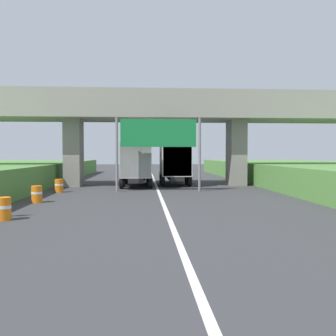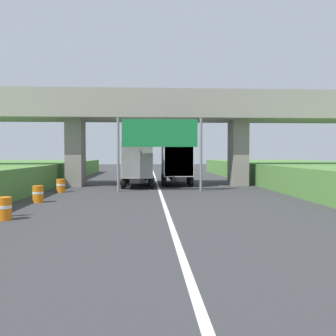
{
  "view_description": "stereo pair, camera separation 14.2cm",
  "coord_description": "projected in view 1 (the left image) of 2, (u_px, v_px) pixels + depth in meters",
  "views": [
    {
      "loc": [
        -1.01,
        3.01,
        2.57
      ],
      "look_at": [
        0.0,
        18.45,
        2.0
      ],
      "focal_mm": 39.7,
      "sensor_mm": 36.0,
      "label": 1
    },
    {
      "loc": [
        -0.87,
        3.0,
        2.57
      ],
      "look_at": [
        0.0,
        18.45,
        2.0
      ],
      "focal_mm": 39.7,
      "sensor_mm": 36.0,
      "label": 2
    }
  ],
  "objects": [
    {
      "name": "construction_barrel_4",
      "position": [
        59.0,
        186.0,
        25.03
      ],
      "size": [
        0.57,
        0.57,
        0.9
      ],
      "color": "orange",
      "rests_on": "ground"
    },
    {
      "name": "construction_barrel_2",
      "position": [
        4.0,
        209.0,
        14.44
      ],
      "size": [
        0.57,
        0.57,
        0.9
      ],
      "color": "orange",
      "rests_on": "ground"
    },
    {
      "name": "overhead_highway_sign",
      "position": [
        158.0,
        138.0,
        25.45
      ],
      "size": [
        5.88,
        0.18,
        5.09
      ],
      "color": "slate",
      "rests_on": "ground"
    },
    {
      "name": "lane_centre_stripe",
      "position": [
        160.0,
        194.0,
        23.92
      ],
      "size": [
        0.2,
        93.66,
        0.01
      ],
      "primitive_type": "cube",
      "color": "white",
      "rests_on": "ground"
    },
    {
      "name": "construction_barrel_3",
      "position": [
        37.0,
        194.0,
        19.73
      ],
      "size": [
        0.57,
        0.57,
        0.9
      ],
      "color": "orange",
      "rests_on": "ground"
    },
    {
      "name": "car_silver",
      "position": [
        136.0,
        171.0,
        38.05
      ],
      "size": [
        1.86,
        4.1,
        1.72
      ],
      "color": "#B2B5B7",
      "rests_on": "ground"
    },
    {
      "name": "overpass_bridge",
      "position": [
        156.0,
        116.0,
        30.4
      ],
      "size": [
        40.0,
        4.8,
        7.59
      ],
      "color": "gray",
      "rests_on": "ground"
    },
    {
      "name": "truck_blue",
      "position": [
        174.0,
        162.0,
        31.88
      ],
      "size": [
        2.44,
        7.3,
        3.44
      ],
      "color": "black",
      "rests_on": "ground"
    },
    {
      "name": "construction_barrel_5",
      "position": [
        77.0,
        180.0,
        30.35
      ],
      "size": [
        0.57,
        0.57,
        0.9
      ],
      "color": "orange",
      "rests_on": "ground"
    },
    {
      "name": "truck_black",
      "position": [
        137.0,
        162.0,
        29.96
      ],
      "size": [
        2.44,
        7.3,
        3.44
      ],
      "color": "black",
      "rests_on": "ground"
    }
  ]
}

